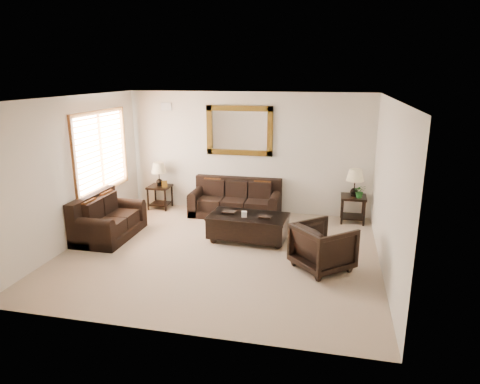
% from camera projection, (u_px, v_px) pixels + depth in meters
% --- Properties ---
extents(room, '(5.51, 5.01, 2.71)m').
position_uv_depth(room, '(219.00, 179.00, 7.27)').
color(room, gray).
rests_on(room, ground).
extents(window, '(0.07, 1.96, 1.66)m').
position_uv_depth(window, '(101.00, 152.00, 8.62)').
color(window, white).
rests_on(window, room).
extents(mirror, '(1.50, 0.06, 1.10)m').
position_uv_depth(mirror, '(239.00, 131.00, 9.49)').
color(mirror, '#482A0E').
rests_on(mirror, room).
extents(air_vent, '(0.25, 0.02, 0.18)m').
position_uv_depth(air_vent, '(166.00, 107.00, 9.73)').
color(air_vent, '#999999').
rests_on(air_vent, room).
extents(sofa, '(1.98, 0.85, 0.81)m').
position_uv_depth(sofa, '(236.00, 202.00, 9.57)').
color(sofa, black).
rests_on(sofa, room).
extents(loveseat, '(0.88, 1.49, 0.84)m').
position_uv_depth(loveseat, '(107.00, 221.00, 8.29)').
color(loveseat, black).
rests_on(loveseat, room).
extents(end_table_left, '(0.50, 0.50, 1.10)m').
position_uv_depth(end_table_left, '(159.00, 179.00, 9.94)').
color(end_table_left, black).
rests_on(end_table_left, room).
extents(end_table_right, '(0.53, 0.53, 1.16)m').
position_uv_depth(end_table_right, '(354.00, 188.00, 9.00)').
color(end_table_right, black).
rests_on(end_table_right, room).
extents(coffee_table, '(1.52, 0.88, 0.63)m').
position_uv_depth(coffee_table, '(248.00, 225.00, 8.10)').
color(coffee_table, black).
rests_on(coffee_table, room).
extents(armchair, '(1.11, 1.11, 0.84)m').
position_uv_depth(armchair, '(323.00, 245.00, 6.88)').
color(armchair, black).
rests_on(armchair, floor).
extents(potted_plant, '(0.26, 0.29, 0.21)m').
position_uv_depth(potted_plant, '(360.00, 193.00, 8.91)').
color(potted_plant, '#205C1F').
rests_on(potted_plant, end_table_right).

